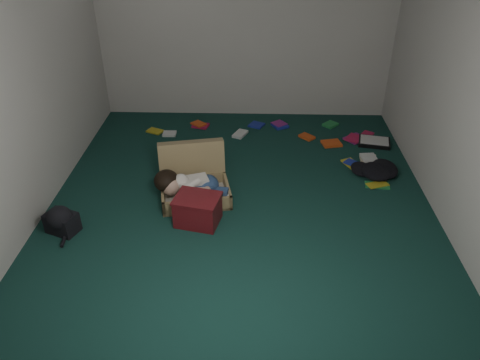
{
  "coord_description": "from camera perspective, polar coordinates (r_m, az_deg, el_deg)",
  "views": [
    {
      "loc": [
        0.12,
        -4.1,
        2.84
      ],
      "look_at": [
        0.0,
        -0.15,
        0.35
      ],
      "focal_mm": 35.0,
      "sensor_mm": 36.0,
      "label": 1
    }
  ],
  "objects": [
    {
      "name": "paper_tray",
      "position": [
        6.33,
        16.05,
        4.48
      ],
      "size": [
        0.45,
        0.37,
        0.06
      ],
      "rotation": [
        0.0,
        0.0,
        -0.21
      ],
      "color": "black",
      "rests_on": "floor"
    },
    {
      "name": "wall_left",
      "position": [
        4.87,
        -24.65,
        10.85
      ],
      "size": [
        0.0,
        4.5,
        4.5
      ],
      "primitive_type": "plane",
      "rotation": [
        1.57,
        0.0,
        1.57
      ],
      "color": "silver",
      "rests_on": "ground"
    },
    {
      "name": "backpack",
      "position": [
        4.82,
        -20.89,
        -4.8
      ],
      "size": [
        0.45,
        0.41,
        0.22
      ],
      "primitive_type": null,
      "rotation": [
        0.0,
        0.0,
        -0.39
      ],
      "color": "black",
      "rests_on": "floor"
    },
    {
      "name": "book_scatter",
      "position": [
        6.22,
        6.04,
        4.96
      ],
      "size": [
        3.1,
        1.77,
        0.02
      ],
      "color": "gold",
      "rests_on": "floor"
    },
    {
      "name": "maroon_bin",
      "position": [
        4.61,
        -5.18,
        -3.64
      ],
      "size": [
        0.49,
        0.43,
        0.3
      ],
      "rotation": [
        0.0,
        0.0,
        -0.22
      ],
      "color": "maroon",
      "rests_on": "floor"
    },
    {
      "name": "suitcase",
      "position": [
        5.06,
        -5.63,
        -0.03
      ],
      "size": [
        0.84,
        0.83,
        0.53
      ],
      "rotation": [
        0.0,
        0.0,
        0.2
      ],
      "color": "#A18958",
      "rests_on": "floor"
    },
    {
      "name": "floor",
      "position": [
        4.99,
        0.05,
        -2.48
      ],
      "size": [
        4.5,
        4.5,
        0.0
      ],
      "primitive_type": "plane",
      "color": "#143932",
      "rests_on": "ground"
    },
    {
      "name": "wall_right",
      "position": [
        4.77,
        25.28,
        10.28
      ],
      "size": [
        0.0,
        4.5,
        4.5
      ],
      "primitive_type": "plane",
      "rotation": [
        1.57,
        0.0,
        -1.57
      ],
      "color": "silver",
      "rests_on": "ground"
    },
    {
      "name": "wall_front",
      "position": [
        2.41,
        -1.54,
        -7.47
      ],
      "size": [
        4.5,
        0.0,
        4.5
      ],
      "primitive_type": "plane",
      "rotation": [
        -1.57,
        0.0,
        0.0
      ],
      "color": "silver",
      "rests_on": "ground"
    },
    {
      "name": "person",
      "position": [
        4.88,
        -6.04,
        -0.77
      ],
      "size": [
        0.8,
        0.39,
        0.33
      ],
      "rotation": [
        0.0,
        0.0,
        0.2
      ],
      "color": "white",
      "rests_on": "suitcase"
    },
    {
      "name": "clothing_pile",
      "position": [
        5.6,
        16.11,
        1.14
      ],
      "size": [
        0.51,
        0.46,
        0.14
      ],
      "primitive_type": null,
      "rotation": [
        0.0,
        0.0,
        -0.31
      ],
      "color": "black",
      "rests_on": "floor"
    },
    {
      "name": "wall_back",
      "position": [
        6.54,
        0.68,
        18.56
      ],
      "size": [
        4.5,
        0.0,
        4.5
      ],
      "primitive_type": "plane",
      "rotation": [
        1.57,
        0.0,
        0.0
      ],
      "color": "silver",
      "rests_on": "ground"
    }
  ]
}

